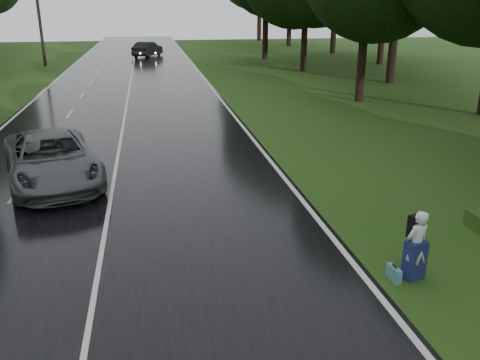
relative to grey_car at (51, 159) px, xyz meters
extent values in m
plane|color=#294915|center=(1.96, -8.48, -0.87)|extent=(160.00, 160.00, 0.00)
cube|color=black|center=(1.96, 11.52, -0.85)|extent=(12.00, 140.00, 0.04)
cube|color=silver|center=(1.96, 11.52, -0.82)|extent=(0.12, 140.00, 0.01)
imported|color=#535758|center=(0.00, 0.00, 0.00)|extent=(4.24, 6.47, 1.65)
imported|color=black|center=(3.44, 43.16, 0.00)|extent=(3.62, 5.30, 1.65)
imported|color=silver|center=(8.82, -7.87, -0.07)|extent=(0.67, 0.54, 1.60)
cube|color=navy|center=(8.82, -7.87, -0.42)|extent=(0.52, 0.42, 0.90)
cube|color=black|center=(8.89, -7.64, 0.29)|extent=(0.40, 0.29, 0.51)
cube|color=teal|center=(8.36, -7.88, -0.70)|extent=(0.17, 0.47, 0.32)
camera|label=1|loc=(3.33, -16.75, 4.86)|focal=37.44mm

